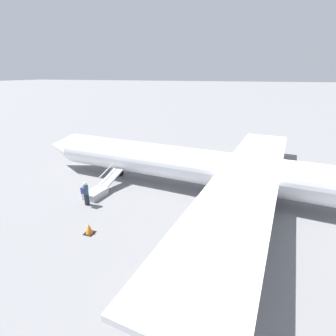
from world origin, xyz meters
TOP-DOWN VIEW (x-y plane):
  - ground_plane at (0.00, 0.00)m, footprint 600.00×600.00m
  - airplane_main at (-1.02, 0.11)m, footprint 36.08×27.84m
  - boarding_stairs at (9.26, 2.87)m, footprint 1.44×4.10m
  - passenger at (9.15, 4.63)m, footprint 0.36×0.55m
  - traffic_cone_near_stairs at (6.91, 7.60)m, footprint 0.57×0.57m

SIDE VIEW (x-z plane):
  - ground_plane at x=0.00m, z-range 0.00..0.00m
  - traffic_cone_near_stairs at x=6.91m, z-range -0.02..0.60m
  - boarding_stairs at x=9.26m, z-range -0.49..1.24m
  - passenger at x=9.15m, z-range 0.13..1.87m
  - airplane_main at x=-1.02m, z-range -1.41..5.58m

